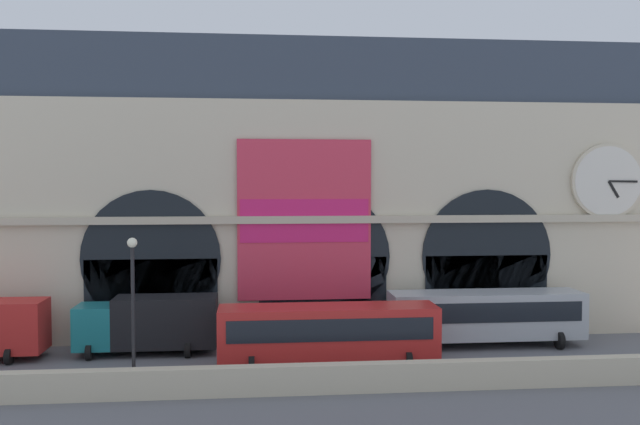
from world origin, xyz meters
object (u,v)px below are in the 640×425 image
object	(u,v)px
bus_center	(328,332)
street_lamp_quayside	(133,294)
box_truck_midwest	(149,323)
bus_mideast	(486,315)

from	to	relation	value
bus_center	street_lamp_quayside	bearing A→B (deg)	-160.01
box_truck_midwest	bus_center	xyz separation A→B (m)	(9.39, -3.55, 0.08)
street_lamp_quayside	bus_center	bearing A→B (deg)	19.99
box_truck_midwest	street_lamp_quayside	size ratio (longest dim) A/B	1.09
bus_center	street_lamp_quayside	world-z (taller)	street_lamp_quayside
bus_mideast	street_lamp_quayside	xyz separation A→B (m)	(-18.45, -6.76, 2.63)
box_truck_midwest	bus_mideast	distance (m)	18.81
street_lamp_quayside	bus_mideast	bearing A→B (deg)	20.14
bus_center	street_lamp_quayside	distance (m)	9.95
bus_center	street_lamp_quayside	size ratio (longest dim) A/B	1.59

